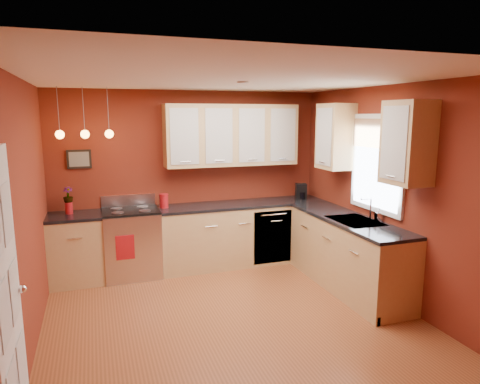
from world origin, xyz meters
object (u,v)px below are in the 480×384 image
object	(u,v)px
gas_range	(132,243)
red_canister	(164,201)
sink	(355,222)
soap_pump	(379,215)
coffee_maker	(301,192)

from	to	relation	value
gas_range	red_canister	distance (m)	0.73
sink	red_canister	bearing A→B (deg)	144.39
gas_range	sink	distance (m)	3.05
gas_range	red_canister	world-z (taller)	red_canister
soap_pump	gas_range	bearing A→B (deg)	150.49
coffee_maker	gas_range	bearing A→B (deg)	-162.81
gas_range	sink	xyz separation A→B (m)	(2.62, -1.50, 0.43)
sink	soap_pump	size ratio (longest dim) A/B	4.08
sink	red_canister	distance (m)	2.65
sink	soap_pump	world-z (taller)	sink
red_canister	soap_pump	bearing A→B (deg)	-34.75
sink	red_canister	xyz separation A→B (m)	(-2.15, 1.54, 0.13)
red_canister	soap_pump	xyz separation A→B (m)	(2.40, -1.66, -0.01)
coffee_maker	soap_pump	xyz separation A→B (m)	(0.24, -1.63, -0.02)
red_canister	coffee_maker	distance (m)	2.16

